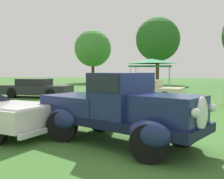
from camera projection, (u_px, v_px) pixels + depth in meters
name	position (u px, v px, depth m)	size (l,w,h in m)	color
ground_plane	(141.00, 149.00, 5.99)	(120.00, 120.00, 0.00)	#386628
feature_pickup_truck	(119.00, 108.00, 6.41)	(4.39, 3.14, 1.70)	black
show_car_charcoal	(36.00, 88.00, 17.59)	(4.52, 1.75, 1.22)	#28282D
show_car_cream	(147.00, 91.00, 15.47)	(4.21, 2.46, 1.22)	beige
spectator_by_row	(103.00, 88.00, 12.75)	(0.43, 0.47, 1.69)	#383838
canopy_tent_left_field	(151.00, 62.00, 21.74)	(3.24, 3.24, 2.71)	#B7B7BC
treeline_far_left	(93.00, 48.00, 39.47)	(5.39, 5.39, 7.72)	#47331E
treeline_mid_left	(158.00, 39.00, 34.74)	(5.70, 5.70, 8.65)	#47331E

